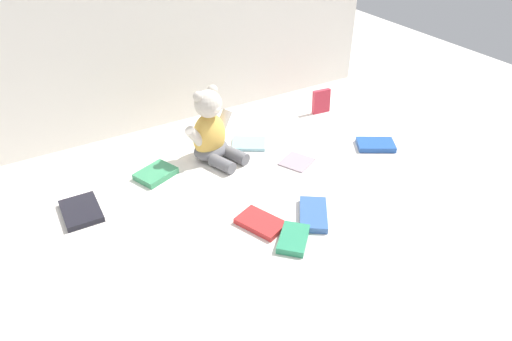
% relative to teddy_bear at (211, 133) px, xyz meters
% --- Properties ---
extents(ground_plane, '(3.20, 3.20, 0.00)m').
position_rel_teddy_bear_xyz_m(ground_plane, '(0.02, -0.17, -0.09)').
color(ground_plane, silver).
extents(backdrop_drape, '(1.63, 0.03, 0.70)m').
position_rel_teddy_bear_xyz_m(backdrop_drape, '(0.02, 0.31, 0.26)').
color(backdrop_drape, white).
rests_on(backdrop_drape, ground_plane).
extents(teddy_bear, '(0.20, 0.20, 0.24)m').
position_rel_teddy_bear_xyz_m(teddy_bear, '(0.00, 0.00, 0.00)').
color(teddy_bear, '#E5B24C').
rests_on(teddy_bear, ground_plane).
extents(book_case_0, '(0.14, 0.12, 0.02)m').
position_rel_teddy_bear_xyz_m(book_case_0, '(-0.20, -0.01, -0.08)').
color(book_case_0, '#3A8F5E').
rests_on(book_case_0, ground_plane).
extents(book_case_1, '(0.10, 0.14, 0.02)m').
position_rel_teddy_bear_xyz_m(book_case_1, '(-0.45, -0.08, -0.08)').
color(book_case_1, black).
rests_on(book_case_1, ground_plane).
extents(book_case_2, '(0.12, 0.15, 0.02)m').
position_rel_teddy_bear_xyz_m(book_case_2, '(-0.04, -0.38, -0.08)').
color(book_case_2, red).
rests_on(book_case_2, ground_plane).
extents(book_case_3, '(0.07, 0.03, 0.09)m').
position_rel_teddy_bear_xyz_m(book_case_3, '(0.51, 0.08, -0.04)').
color(book_case_3, '#C42A3C').
rests_on(book_case_3, ground_plane).
extents(book_case_4, '(0.15, 0.13, 0.02)m').
position_rel_teddy_bear_xyz_m(book_case_4, '(0.51, -0.23, -0.08)').
color(book_case_4, '#2452A7').
rests_on(book_case_4, ground_plane).
extents(book_case_5, '(0.14, 0.16, 0.02)m').
position_rel_teddy_bear_xyz_m(book_case_5, '(0.10, -0.42, -0.08)').
color(book_case_5, '#375FA4').
rests_on(book_case_5, ground_plane).
extents(book_case_6, '(0.13, 0.12, 0.01)m').
position_rel_teddy_bear_xyz_m(book_case_6, '(0.22, -0.17, -0.09)').
color(book_case_6, '#A28E9A').
rests_on(book_case_6, ground_plane).
extents(book_case_7, '(0.14, 0.13, 0.01)m').
position_rel_teddy_bear_xyz_m(book_case_7, '(0.14, 0.00, -0.09)').
color(book_case_7, '#89BECD').
rests_on(book_case_7, ground_plane).
extents(book_case_8, '(0.13, 0.13, 0.02)m').
position_rel_teddy_bear_xyz_m(book_case_8, '(0.00, -0.48, -0.08)').
color(book_case_8, '#2C8B60').
rests_on(book_case_8, ground_plane).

